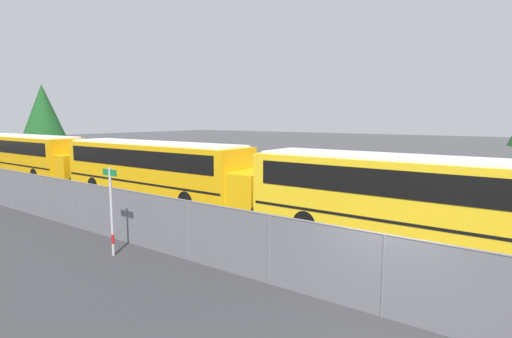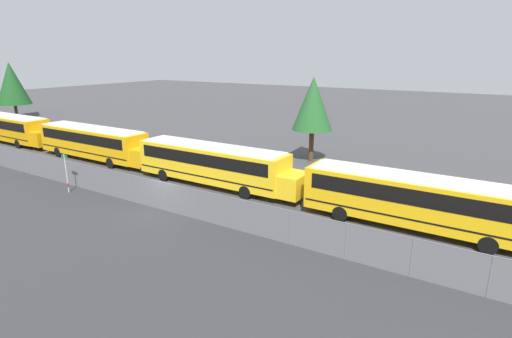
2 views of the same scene
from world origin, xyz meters
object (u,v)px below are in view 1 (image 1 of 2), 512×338
object	(u,v)px
school_bus_1	(27,152)
school_bus_3	(432,195)
school_bus_2	(156,165)
tree_3	(43,110)
street_sign	(111,210)

from	to	relation	value
school_bus_1	school_bus_3	bearing A→B (deg)	-0.33
school_bus_2	school_bus_3	xyz separation A→B (m)	(14.23, -0.20, 0.00)
school_bus_1	school_bus_2	world-z (taller)	same
school_bus_1	school_bus_3	world-z (taller)	same
school_bus_1	tree_3	xyz separation A→B (m)	(-18.60, 10.50, 3.47)
street_sign	tree_3	distance (m)	43.45
school_bus_1	street_sign	size ratio (longest dim) A/B	4.93
school_bus_2	street_sign	distance (m)	9.39
school_bus_1	tree_3	world-z (taller)	tree_3
tree_3	school_bus_2	bearing A→B (deg)	-17.40
tree_3	street_sign	bearing A→B (deg)	-23.80
school_bus_2	tree_3	world-z (taller)	tree_3
school_bus_3	street_sign	xyz separation A→B (m)	(-7.99, -6.81, -0.31)
school_bus_1	street_sign	distance (m)	22.13
school_bus_2	tree_3	size ratio (longest dim) A/B	1.65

